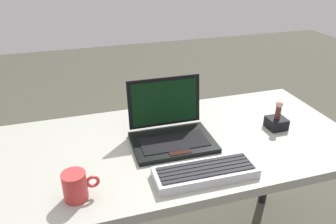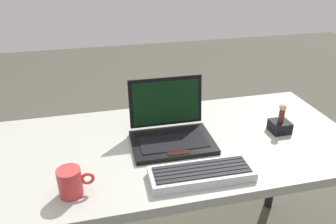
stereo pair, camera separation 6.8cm
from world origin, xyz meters
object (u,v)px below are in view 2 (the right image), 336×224
figurine_stand (280,126)px  figurine (282,112)px  laptop_front (171,130)px  coffee_mug (71,182)px  external_keyboard (201,174)px

figurine_stand → figurine: 0.07m
laptop_front → coffee_mug: bearing=-147.6°
laptop_front → figurine_stand: 0.45m
external_keyboard → coffee_mug: bearing=177.7°
laptop_front → figurine_stand: size_ratio=4.19×
laptop_front → figurine: laptop_front is taller
external_keyboard → figurine_stand: size_ratio=4.63×
laptop_front → external_keyboard: (0.04, -0.25, -0.03)m
figurine → coffee_mug: bearing=-166.5°
figurine_stand → external_keyboard: bearing=-152.4°
figurine → coffee_mug: (-0.82, -0.20, -0.04)m
external_keyboard → coffee_mug: (-0.41, 0.02, 0.03)m
laptop_front → figurine: (0.45, -0.04, 0.05)m
figurine_stand → coffee_mug: (-0.82, -0.20, 0.02)m
figurine → figurine_stand: bearing=0.0°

